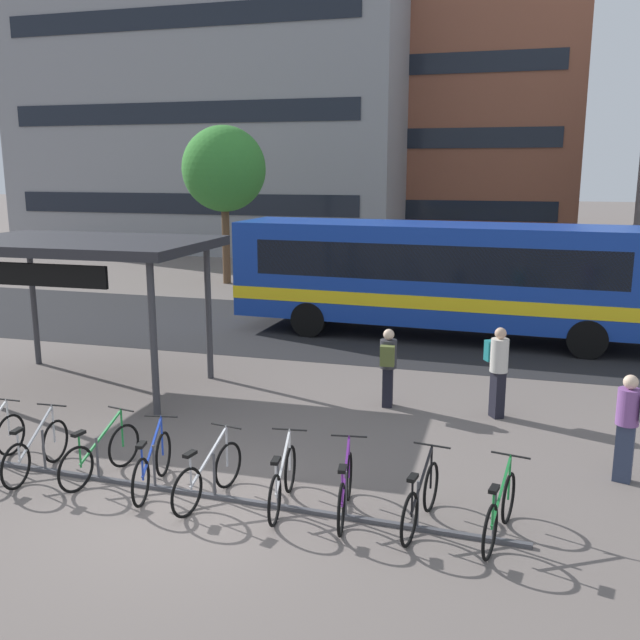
{
  "coord_description": "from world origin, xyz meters",
  "views": [
    {
      "loc": [
        4.38,
        -8.39,
        4.72
      ],
      "look_at": [
        0.44,
        5.22,
        1.65
      ],
      "focal_mm": 39.5,
      "sensor_mm": 36.0,
      "label": 1
    }
  ],
  "objects_px": {
    "commuter_teal_pack_0": "(498,365)",
    "commuter_olive_pack_2": "(388,363)",
    "parked_bicycle_silver_1": "(36,451)",
    "parked_bicycle_silver_4": "(208,476)",
    "parked_bicycle_white_5": "(283,482)",
    "parked_bicycle_green_8": "(500,512)",
    "parked_bicycle_blue_3": "(152,466)",
    "parked_bicycle_black_7": "(421,500)",
    "parked_bicycle_purple_6": "(345,490)",
    "city_bus": "(450,276)",
    "commuter_grey_pack_1": "(630,421)",
    "street_tree_0": "(224,169)",
    "transit_shelter": "(80,249)",
    "parked_bicycle_green_2": "(101,455)"
  },
  "relations": [
    {
      "from": "commuter_teal_pack_0",
      "to": "commuter_olive_pack_2",
      "type": "distance_m",
      "value": 2.13
    },
    {
      "from": "parked_bicycle_silver_1",
      "to": "commuter_teal_pack_0",
      "type": "distance_m",
      "value": 8.3
    },
    {
      "from": "parked_bicycle_silver_4",
      "to": "parked_bicycle_white_5",
      "type": "distance_m",
      "value": 1.1
    },
    {
      "from": "parked_bicycle_silver_1",
      "to": "parked_bicycle_green_8",
      "type": "bearing_deg",
      "value": -93.45
    },
    {
      "from": "parked_bicycle_blue_3",
      "to": "commuter_teal_pack_0",
      "type": "height_order",
      "value": "commuter_teal_pack_0"
    },
    {
      "from": "parked_bicycle_black_7",
      "to": "parked_bicycle_purple_6",
      "type": "bearing_deg",
      "value": 97.34
    },
    {
      "from": "parked_bicycle_purple_6",
      "to": "parked_bicycle_blue_3",
      "type": "bearing_deg",
      "value": 81.9
    },
    {
      "from": "parked_bicycle_blue_3",
      "to": "commuter_olive_pack_2",
      "type": "height_order",
      "value": "commuter_olive_pack_2"
    },
    {
      "from": "city_bus",
      "to": "commuter_grey_pack_1",
      "type": "bearing_deg",
      "value": -65.21
    },
    {
      "from": "parked_bicycle_black_7",
      "to": "street_tree_0",
      "type": "height_order",
      "value": "street_tree_0"
    },
    {
      "from": "parked_bicycle_blue_3",
      "to": "parked_bicycle_silver_4",
      "type": "height_order",
      "value": "same"
    },
    {
      "from": "parked_bicycle_blue_3",
      "to": "parked_bicycle_black_7",
      "type": "distance_m",
      "value": 4.0
    },
    {
      "from": "city_bus",
      "to": "commuter_olive_pack_2",
      "type": "height_order",
      "value": "city_bus"
    },
    {
      "from": "parked_bicycle_silver_1",
      "to": "parked_bicycle_green_8",
      "type": "height_order",
      "value": "same"
    },
    {
      "from": "parked_bicycle_silver_4",
      "to": "commuter_grey_pack_1",
      "type": "distance_m",
      "value": 6.36
    },
    {
      "from": "parked_bicycle_black_7",
      "to": "transit_shelter",
      "type": "height_order",
      "value": "transit_shelter"
    },
    {
      "from": "parked_bicycle_green_2",
      "to": "commuter_olive_pack_2",
      "type": "height_order",
      "value": "commuter_olive_pack_2"
    },
    {
      "from": "parked_bicycle_black_7",
      "to": "transit_shelter",
      "type": "xyz_separation_m",
      "value": [
        -7.88,
        4.16,
        2.65
      ]
    },
    {
      "from": "city_bus",
      "to": "commuter_grey_pack_1",
      "type": "xyz_separation_m",
      "value": [
        3.62,
        -8.74,
        -0.79
      ]
    },
    {
      "from": "parked_bicycle_green_2",
      "to": "commuter_olive_pack_2",
      "type": "xyz_separation_m",
      "value": [
        3.63,
        4.55,
        0.53
      ]
    },
    {
      "from": "parked_bicycle_green_2",
      "to": "parked_bicycle_white_5",
      "type": "height_order",
      "value": "same"
    },
    {
      "from": "parked_bicycle_white_5",
      "to": "commuter_olive_pack_2",
      "type": "xyz_separation_m",
      "value": [
        0.61,
        4.66,
        0.53
      ]
    },
    {
      "from": "parked_bicycle_black_7",
      "to": "parked_bicycle_green_8",
      "type": "relative_size",
      "value": 1.01
    },
    {
      "from": "parked_bicycle_green_2",
      "to": "commuter_teal_pack_0",
      "type": "bearing_deg",
      "value": -40.61
    },
    {
      "from": "parked_bicycle_blue_3",
      "to": "parked_bicycle_purple_6",
      "type": "relative_size",
      "value": 0.99
    },
    {
      "from": "parked_bicycle_purple_6",
      "to": "parked_bicycle_green_8",
      "type": "xyz_separation_m",
      "value": [
        2.07,
        -0.06,
        0.0
      ]
    },
    {
      "from": "parked_bicycle_silver_1",
      "to": "street_tree_0",
      "type": "xyz_separation_m",
      "value": [
        -4.68,
        18.16,
        4.27
      ]
    },
    {
      "from": "parked_bicycle_white_5",
      "to": "parked_bicycle_black_7",
      "type": "distance_m",
      "value": 1.95
    },
    {
      "from": "parked_bicycle_green_2",
      "to": "parked_bicycle_purple_6",
      "type": "bearing_deg",
      "value": -80.79
    },
    {
      "from": "parked_bicycle_black_7",
      "to": "street_tree_0",
      "type": "relative_size",
      "value": 0.27
    },
    {
      "from": "parked_bicycle_silver_4",
      "to": "parked_bicycle_white_5",
      "type": "height_order",
      "value": "same"
    },
    {
      "from": "parked_bicycle_blue_3",
      "to": "transit_shelter",
      "type": "xyz_separation_m",
      "value": [
        -3.88,
        4.15,
        2.65
      ]
    },
    {
      "from": "parked_bicycle_green_8",
      "to": "commuter_teal_pack_0",
      "type": "distance_m",
      "value": 4.79
    },
    {
      "from": "commuter_grey_pack_1",
      "to": "commuter_olive_pack_2",
      "type": "distance_m",
      "value": 4.8
    },
    {
      "from": "city_bus",
      "to": "parked_bicycle_blue_3",
      "type": "height_order",
      "value": "city_bus"
    },
    {
      "from": "commuter_grey_pack_1",
      "to": "commuter_olive_pack_2",
      "type": "xyz_separation_m",
      "value": [
        -4.16,
        2.4,
        -0.07
      ]
    },
    {
      "from": "parked_bicycle_green_2",
      "to": "parked_bicycle_green_8",
      "type": "relative_size",
      "value": 1.0
    },
    {
      "from": "parked_bicycle_white_5",
      "to": "street_tree_0",
      "type": "height_order",
      "value": "street_tree_0"
    },
    {
      "from": "parked_bicycle_green_2",
      "to": "parked_bicycle_black_7",
      "type": "height_order",
      "value": "same"
    },
    {
      "from": "parked_bicycle_silver_1",
      "to": "commuter_olive_pack_2",
      "type": "bearing_deg",
      "value": -48.12
    },
    {
      "from": "city_bus",
      "to": "street_tree_0",
      "type": "relative_size",
      "value": 1.89
    },
    {
      "from": "parked_bicycle_green_2",
      "to": "commuter_olive_pack_2",
      "type": "bearing_deg",
      "value": -27.61
    },
    {
      "from": "parked_bicycle_green_8",
      "to": "commuter_teal_pack_0",
      "type": "bearing_deg",
      "value": 13.89
    },
    {
      "from": "parked_bicycle_purple_6",
      "to": "commuter_olive_pack_2",
      "type": "bearing_deg",
      "value": -4.63
    },
    {
      "from": "parked_bicycle_white_5",
      "to": "parked_bicycle_green_8",
      "type": "relative_size",
      "value": 1.01
    },
    {
      "from": "commuter_olive_pack_2",
      "to": "commuter_grey_pack_1",
      "type": "bearing_deg",
      "value": -125.99
    },
    {
      "from": "parked_bicycle_silver_1",
      "to": "parked_bicycle_black_7",
      "type": "bearing_deg",
      "value": -93.05
    },
    {
      "from": "city_bus",
      "to": "parked_bicycle_green_2",
      "type": "height_order",
      "value": "city_bus"
    },
    {
      "from": "parked_bicycle_green_2",
      "to": "commuter_olive_pack_2",
      "type": "distance_m",
      "value": 5.84
    },
    {
      "from": "parked_bicycle_white_5",
      "to": "parked_bicycle_green_8",
      "type": "distance_m",
      "value": 2.98
    }
  ]
}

